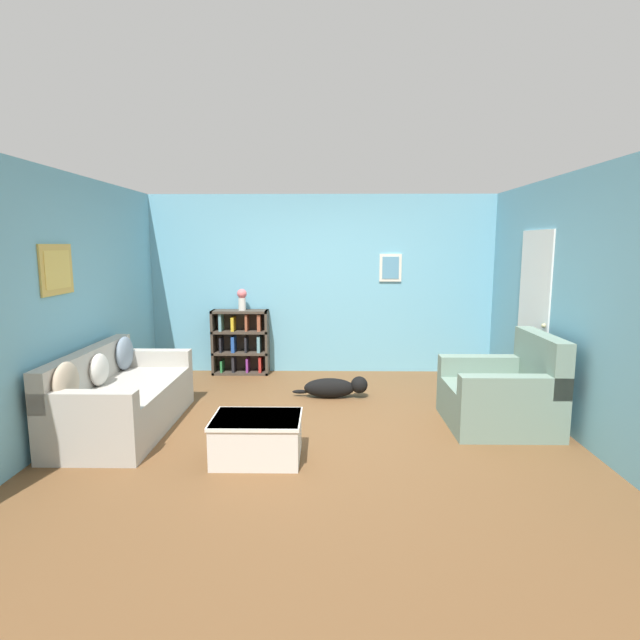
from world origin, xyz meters
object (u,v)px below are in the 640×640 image
bookshelf (241,342)px  vase (242,298)px  couch (120,399)px  dog (335,387)px  recliner_chair (504,395)px  coffee_table (257,437)px

bookshelf → vase: size_ratio=3.03×
couch → dog: (2.23, 1.08, -0.19)m
bookshelf → vase: bearing=-30.2°
dog → bookshelf: bearing=139.4°
couch → recliner_chair: bearing=2.1°
couch → coffee_table: (1.51, -0.73, -0.11)m
dog → vase: bearing=139.1°
bookshelf → coffee_table: bookshelf is taller
bookshelf → recliner_chair: recliner_chair is taller
recliner_chair → coffee_table: size_ratio=1.34×
dog → vase: vase is taller
couch → dog: 2.49m
bookshelf → vase: vase is taller
couch → recliner_chair: size_ratio=1.78×
couch → vase: (0.90, 2.24, 0.80)m
coffee_table → bookshelf: bearing=102.2°
recliner_chair → vase: (-3.08, 2.09, 0.78)m
recliner_chair → vase: 3.80m
recliner_chair → dog: size_ratio=1.11×
bookshelf → dog: 1.83m
coffee_table → recliner_chair: bearing=19.5°
recliner_chair → dog: bearing=151.8°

